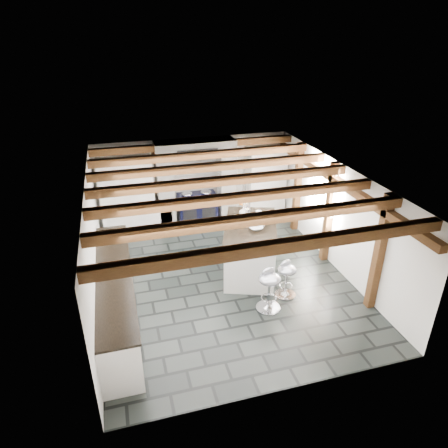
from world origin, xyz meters
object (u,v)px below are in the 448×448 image
object	(u,v)px
kitchen_island	(250,247)
bar_stool_far	(269,285)
range_cooker	(197,209)
bar_stool_near	(286,275)

from	to	relation	value
kitchen_island	bar_stool_far	xyz separation A→B (m)	(-0.13, -1.44, 0.01)
range_cooker	kitchen_island	xyz separation A→B (m)	(0.65, -2.40, 0.06)
kitchen_island	bar_stool_far	size ratio (longest dim) A/B	2.71
range_cooker	bar_stool_far	distance (m)	3.87
bar_stool_near	kitchen_island	bearing A→B (deg)	85.09
range_cooker	bar_stool_far	bearing A→B (deg)	-82.23
bar_stool_near	bar_stool_far	size ratio (longest dim) A/B	0.89
bar_stool_near	bar_stool_far	distance (m)	0.57
bar_stool_near	range_cooker	bearing A→B (deg)	83.53
range_cooker	bar_stool_near	size ratio (longest dim) A/B	1.32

